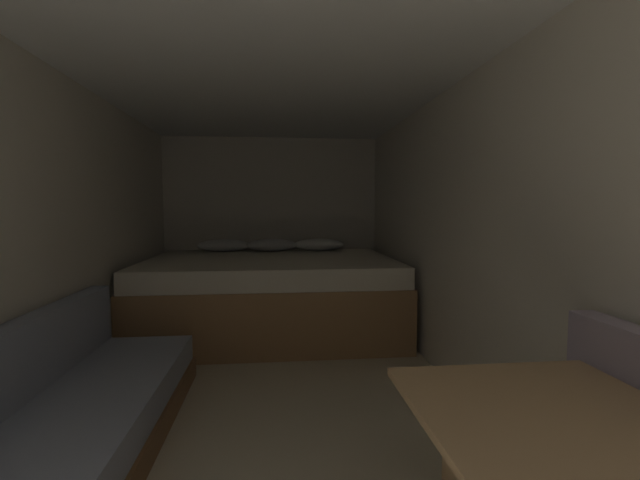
% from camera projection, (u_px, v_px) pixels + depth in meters
% --- Properties ---
extents(ground_plane, '(7.28, 7.28, 0.00)m').
position_uv_depth(ground_plane, '(269.00, 409.00, 2.63)').
color(ground_plane, beige).
extents(wall_back, '(2.68, 0.05, 2.12)m').
position_uv_depth(wall_back, '(272.00, 224.00, 5.19)').
color(wall_back, beige).
rests_on(wall_back, ground).
extents(wall_left, '(0.05, 5.28, 2.12)m').
position_uv_depth(wall_left, '(37.00, 243.00, 2.41)').
color(wall_left, beige).
rests_on(wall_left, ground).
extents(wall_right, '(0.05, 5.28, 2.12)m').
position_uv_depth(wall_right, '(474.00, 240.00, 2.69)').
color(wall_right, beige).
rests_on(wall_right, ground).
extents(ceiling_slab, '(2.68, 5.28, 0.05)m').
position_uv_depth(ceiling_slab, '(266.00, 58.00, 2.47)').
color(ceiling_slab, white).
rests_on(ceiling_slab, wall_left).
extents(bed, '(2.46, 1.78, 0.90)m').
position_uv_depth(bed, '(271.00, 293.00, 4.30)').
color(bed, '#9E7247').
rests_on(bed, ground).
extents(sofa_left, '(0.72, 2.74, 0.70)m').
position_uv_depth(sofa_left, '(33.00, 458.00, 1.75)').
color(sofa_left, brown).
rests_on(sofa_left, ground).
extents(dinette_table, '(0.71, 0.71, 0.71)m').
position_uv_depth(dinette_table, '(550.00, 444.00, 1.14)').
color(dinette_table, tan).
rests_on(dinette_table, ground).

